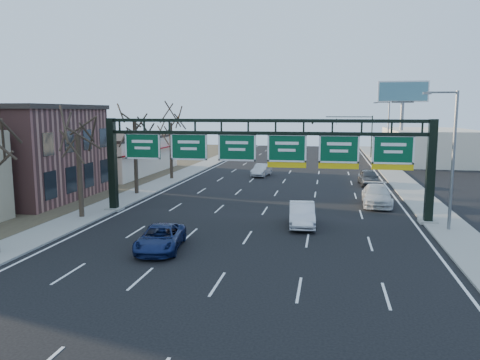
% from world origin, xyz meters
% --- Properties ---
extents(ground, '(160.00, 160.00, 0.00)m').
position_xyz_m(ground, '(0.00, 0.00, 0.00)').
color(ground, black).
rests_on(ground, ground).
extents(sidewalk_left, '(3.00, 120.00, 0.12)m').
position_xyz_m(sidewalk_left, '(-12.80, 20.00, 0.06)').
color(sidewalk_left, gray).
rests_on(sidewalk_left, ground).
extents(sidewalk_right, '(3.00, 120.00, 0.12)m').
position_xyz_m(sidewalk_right, '(12.80, 20.00, 0.06)').
color(sidewalk_right, gray).
rests_on(sidewalk_right, ground).
extents(dirt_strip_left, '(21.00, 120.00, 0.06)m').
position_xyz_m(dirt_strip_left, '(-25.00, 20.00, 0.03)').
color(dirt_strip_left, '#473D2B').
rests_on(dirt_strip_left, ground).
extents(lane_markings, '(21.60, 120.00, 0.01)m').
position_xyz_m(lane_markings, '(0.00, 20.00, 0.01)').
color(lane_markings, white).
rests_on(lane_markings, ground).
extents(sign_gantry, '(24.60, 1.20, 7.20)m').
position_xyz_m(sign_gantry, '(0.16, 8.00, 4.63)').
color(sign_gantry, black).
rests_on(sign_gantry, ground).
extents(brick_block, '(10.40, 12.40, 8.30)m').
position_xyz_m(brick_block, '(-21.50, 11.00, 4.16)').
color(brick_block, brown).
rests_on(brick_block, ground).
extents(cream_strip, '(10.90, 18.40, 4.70)m').
position_xyz_m(cream_strip, '(-21.48, 29.00, 2.36)').
color(cream_strip, beige).
rests_on(cream_strip, ground).
extents(building_right_distant, '(12.00, 20.00, 5.00)m').
position_xyz_m(building_right_distant, '(20.00, 50.00, 2.50)').
color(building_right_distant, beige).
rests_on(building_right_distant, ground).
extents(tree_gantry, '(3.60, 3.60, 8.48)m').
position_xyz_m(tree_gantry, '(-12.80, 5.00, 7.11)').
color(tree_gantry, '#2F241A').
rests_on(tree_gantry, sidewalk_left).
extents(tree_mid, '(3.60, 3.60, 9.24)m').
position_xyz_m(tree_mid, '(-12.80, 15.00, 7.85)').
color(tree_mid, '#2F241A').
rests_on(tree_mid, sidewalk_left).
extents(tree_far, '(3.60, 3.60, 8.86)m').
position_xyz_m(tree_far, '(-12.80, 25.00, 7.48)').
color(tree_far, '#2F241A').
rests_on(tree_far, sidewalk_left).
extents(streetlight_near, '(2.15, 0.22, 9.00)m').
position_xyz_m(streetlight_near, '(12.47, 6.00, 5.08)').
color(streetlight_near, slate).
rests_on(streetlight_near, sidewalk_right).
extents(streetlight_far, '(2.15, 0.22, 9.00)m').
position_xyz_m(streetlight_far, '(12.47, 40.00, 5.08)').
color(streetlight_far, slate).
rests_on(streetlight_far, sidewalk_right).
extents(billboard_right, '(7.00, 0.50, 12.00)m').
position_xyz_m(billboard_right, '(15.00, 44.98, 9.06)').
color(billboard_right, slate).
rests_on(billboard_right, ground).
extents(traffic_signal_mast, '(10.16, 0.54, 7.00)m').
position_xyz_m(traffic_signal_mast, '(5.69, 55.00, 5.50)').
color(traffic_signal_mast, black).
rests_on(traffic_signal_mast, ground).
extents(car_blue_suv, '(2.91, 5.16, 1.36)m').
position_xyz_m(car_blue_suv, '(-4.36, -1.45, 0.68)').
color(car_blue_suv, '#121F4F').
rests_on(car_blue_suv, ground).
extents(car_silver_sedan, '(2.06, 4.93, 1.58)m').
position_xyz_m(car_silver_sedan, '(3.12, 5.64, 0.79)').
color(car_silver_sedan, silver).
rests_on(car_silver_sedan, ground).
extents(car_white_wagon, '(2.49, 5.75, 1.65)m').
position_xyz_m(car_white_wagon, '(8.81, 13.94, 0.82)').
color(car_white_wagon, silver).
rests_on(car_white_wagon, ground).
extents(car_grey_far, '(2.20, 4.91, 1.64)m').
position_xyz_m(car_grey_far, '(9.03, 24.77, 0.82)').
color(car_grey_far, '#3A3C3E').
rests_on(car_grey_far, ground).
extents(car_silver_distant, '(2.15, 4.58, 1.45)m').
position_xyz_m(car_silver_distant, '(-3.04, 29.54, 0.73)').
color(car_silver_distant, '#AFB0B4').
rests_on(car_silver_distant, ground).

